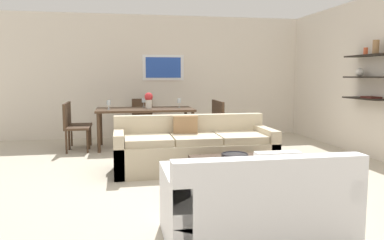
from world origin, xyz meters
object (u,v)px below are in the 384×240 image
Objects in this scene: apple_on_coffee_table at (225,161)px; wine_glass_head at (144,101)px; dining_chair_right_far at (210,119)px; loveseat_white at (255,206)px; dining_chair_head at (143,117)px; wine_glass_left_far at (109,103)px; wine_glass_right_far at (179,101)px; dining_table at (145,112)px; centerpiece_vase at (149,100)px; dining_chair_left_near at (72,124)px; decorative_bowl at (235,157)px; coffee_table at (241,177)px; wine_glass_left_near at (108,103)px; dining_chair_left_far at (75,121)px; sofa_beige at (194,150)px; dining_chair_right_near at (215,121)px.

apple_on_coffee_table is 3.74m from wine_glass_head.
dining_chair_right_far is at bearing -8.11° from wine_glass_head.
dining_chair_head is (-0.62, 5.26, 0.21)m from loveseat_white.
wine_glass_left_far is (-1.30, 4.52, 0.57)m from loveseat_white.
wine_glass_right_far reaches higher than apple_on_coffee_table.
dining_table is 6.03× the size of centerpiece_vase.
wine_glass_head is at bearing 24.22° from dining_chair_left_near.
decorative_bowl is at bearing -76.16° from centerpiece_vase.
dining_chair_head is (0.00, 0.86, -0.18)m from dining_table.
centerpiece_vase reaches higher than dining_chair_left_near.
wine_glass_left_near is at bearing 117.70° from coffee_table.
wine_glass_right_far reaches higher than wine_glass_left_near.
dining_table is 0.44m from wine_glass_head.
centerpiece_vase is (1.40, -0.18, 0.42)m from dining_chair_left_far.
wine_glass_head is (0.68, 0.28, 0.02)m from wine_glass_left_far.
sofa_beige is at bearing 102.36° from decorative_bowl.
loveseat_white is at bearing -73.98° from wine_glass_left_far.
wine_glass_right_far is at bearing 87.25° from sofa_beige.
apple_on_coffee_table is 3.66m from wine_glass_left_far.
dining_chair_left_near reaches higher than decorative_bowl.
wine_glass_head is at bearing 101.25° from centerpiece_vase.
centerpiece_vase is (-1.25, -0.18, 0.42)m from dining_chair_right_far.
apple_on_coffee_table is 0.10× the size of dining_chair_left_near.
dining_chair_left_near is at bearing -171.26° from dining_chair_right_far.
sofa_beige is 1.27m from coffee_table.
centerpiece_vase is (-0.60, 3.28, 0.50)m from apple_on_coffee_table.
apple_on_coffee_table is at bearing 87.11° from loveseat_white.
coffee_table is at bearing -86.02° from wine_glass_right_far.
sofa_beige is 2.61× the size of dining_chair_right_near.
centerpiece_vase reaches higher than dining_chair_right_near.
loveseat_white is 4.26m from dining_chair_right_near.
loveseat_white is 5.00m from dining_chair_left_far.
dining_chair_left_far is at bearing 153.89° from wine_glass_left_near.
dining_chair_right_near is 4.88× the size of wine_glass_right_far.
dining_chair_right_far is at bearing 82.87° from coffee_table.
wine_glass_left_far is 0.22m from wine_glass_left_near.
dining_chair_left_near is at bearing -90.00° from dining_chair_left_far.
sofa_beige is 1.88m from dining_chair_right_near.
dining_chair_head reaches higher than coffee_table.
loveseat_white is at bearing -89.22° from sofa_beige.
wine_glass_left_far is (-2.00, -0.09, 0.35)m from dining_chair_right_far.
centerpiece_vase reaches higher than apple_on_coffee_table.
dining_chair_right_near is at bearing 66.59° from sofa_beige.
wine_glass_right_far reaches higher than dining_chair_right_near.
decorative_bowl is 0.36× the size of dining_chair_left_far.
wine_glass_left_far is at bearing 111.91° from apple_on_coffee_table.
loveseat_white reaches higher than coffee_table.
decorative_bowl is 1.79× the size of wine_glass_head.
coffee_table is 6.15× the size of wine_glass_head.
sofa_beige is at bearing -41.90° from dining_chair_left_near.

